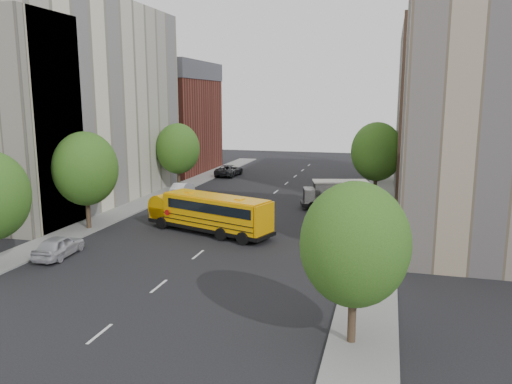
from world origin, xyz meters
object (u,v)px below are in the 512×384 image
at_px(parked_car_0, 59,246).
at_px(parked_car_2, 229,170).
at_px(street_tree_4, 377,152).
at_px(school_bus, 208,211).
at_px(parked_car_1, 182,188).
at_px(street_tree_3, 355,244).
at_px(street_tree_1, 85,169).
at_px(street_tree_2, 178,149).
at_px(street_tree_5, 379,145).
at_px(parked_car_4, 360,194).
at_px(safari_truck, 335,194).

height_order(parked_car_0, parked_car_2, parked_car_2).
height_order(street_tree_4, school_bus, street_tree_4).
bearing_deg(street_tree_4, parked_car_1, -173.78).
xyz_separation_m(street_tree_3, parked_car_0, (-19.80, 7.19, -3.72)).
bearing_deg(street_tree_1, street_tree_2, 90.00).
height_order(street_tree_3, street_tree_5, street_tree_5).
bearing_deg(street_tree_1, school_bus, 9.01).
relative_size(street_tree_2, school_bus, 0.69).
xyz_separation_m(parked_car_0, parked_car_4, (18.34, 24.50, -0.04)).
xyz_separation_m(street_tree_1, street_tree_4, (22.00, 18.00, 0.12)).
bearing_deg(street_tree_4, parked_car_4, -167.90).
bearing_deg(parked_car_1, street_tree_2, -61.30).
relative_size(parked_car_0, parked_car_4, 1.05).
xyz_separation_m(parked_car_1, parked_car_4, (19.14, 1.93, 0.01)).
relative_size(street_tree_4, parked_car_0, 1.87).
xyz_separation_m(street_tree_3, parked_car_2, (-19.82, 43.96, -3.68)).
distance_m(parked_car_1, parked_car_2, 14.23).
bearing_deg(safari_truck, street_tree_2, 150.23).
relative_size(street_tree_2, parked_car_0, 1.78).
bearing_deg(parked_car_0, street_tree_4, -133.53).
bearing_deg(street_tree_2, parked_car_2, 79.68).
xyz_separation_m(street_tree_3, street_tree_4, (0.00, 32.00, 0.62)).
bearing_deg(parked_car_0, parked_car_1, -92.91).
relative_size(school_bus, parked_car_2, 2.00).
height_order(parked_car_2, parked_car_4, parked_car_2).
relative_size(school_bus, parked_car_4, 2.72).
bearing_deg(street_tree_4, street_tree_2, 180.00).
bearing_deg(parked_car_0, parked_car_2, -94.91).
height_order(school_bus, parked_car_4, school_bus).
distance_m(street_tree_3, school_bus, 20.02).
distance_m(street_tree_1, parked_car_1, 16.38).
xyz_separation_m(street_tree_4, parked_car_0, (-19.80, -24.81, -4.34)).
bearing_deg(street_tree_3, parked_car_4, 92.63).
bearing_deg(school_bus, safari_truck, 71.66).
relative_size(street_tree_1, parked_car_1, 1.90).
bearing_deg(safari_truck, parked_car_1, 156.14).
relative_size(safari_truck, parked_car_2, 1.21).
bearing_deg(street_tree_1, safari_truck, 34.76).
xyz_separation_m(street_tree_2, street_tree_3, (22.00, -32.00, -0.37)).
height_order(safari_truck, parked_car_4, safari_truck).
xyz_separation_m(street_tree_1, street_tree_2, (0.00, 18.00, -0.12)).
relative_size(street_tree_1, street_tree_4, 0.98).
bearing_deg(street_tree_2, parked_car_1, -58.07).
bearing_deg(street_tree_4, school_bus, -126.82).
xyz_separation_m(street_tree_1, parked_car_1, (1.40, 15.75, -4.26)).
distance_m(street_tree_2, parked_car_4, 20.96).
bearing_deg(parked_car_4, street_tree_3, -89.74).
relative_size(street_tree_3, parked_car_1, 1.71).
relative_size(street_tree_2, street_tree_5, 1.03).
height_order(street_tree_2, street_tree_5, street_tree_2).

